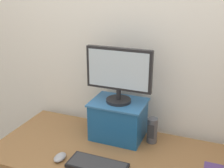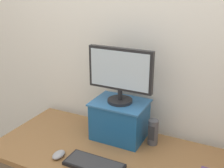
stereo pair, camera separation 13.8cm
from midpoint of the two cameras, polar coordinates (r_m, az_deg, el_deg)
back_wall at (r=2.05m, az=7.54°, el=5.68°), size 7.00×0.08×2.60m
desk at (r=1.92m, az=1.97°, el=-15.57°), size 1.58×0.73×0.76m
riser_box at (r=1.98m, az=3.60°, el=-7.12°), size 0.37×0.29×0.27m
computer_monitor at (r=1.85m, az=3.81°, el=2.22°), size 0.45×0.17×0.38m
keyboard at (r=1.76m, az=-1.32°, el=-16.08°), size 0.36×0.15×0.02m
computer_mouse at (r=1.85m, az=-8.63°, el=-14.05°), size 0.06×0.10×0.04m
desk_speaker at (r=1.95m, az=10.36°, el=-9.65°), size 0.07×0.07×0.18m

